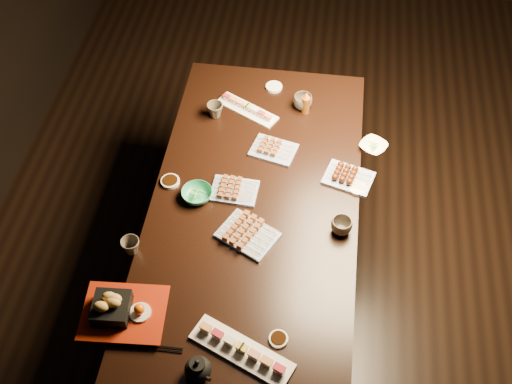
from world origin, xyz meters
TOP-DOWN VIEW (x-y plane):
  - ground at (0.00, 0.00)m, footprint 5.00×5.00m
  - dining_table at (-0.45, -0.37)m, footprint 1.36×1.98m
  - sushi_platter_near at (-0.40, -1.06)m, footprint 0.41×0.26m
  - sushi_platter_far at (-0.56, 0.20)m, footprint 0.32×0.23m
  - yakitori_plate_center at (-0.55, -0.32)m, footprint 0.21×0.16m
  - yakitori_plate_right at (-0.46, -0.55)m, footprint 0.28×0.26m
  - yakitori_plate_left at (-0.41, -0.05)m, footprint 0.23×0.19m
  - tsukune_plate at (-0.05, -0.18)m, footprint 0.24×0.21m
  - edamame_bowl_green at (-0.70, -0.37)m, footprint 0.14×0.14m
  - edamame_bowl_cream at (0.05, 0.03)m, footprint 0.17×0.17m
  - tempura_tray at (-0.87, -0.97)m, footprint 0.33×0.27m
  - teacup_near_left at (-0.91, -0.68)m, footprint 0.09×0.09m
  - teacup_mid_right at (-0.07, -0.47)m, footprint 0.09×0.09m
  - teacup_far_left at (-0.71, 0.15)m, footprint 0.10×0.10m
  - teacup_far_right at (-0.30, 0.26)m, footprint 0.13×0.13m
  - teapot at (-0.54, -1.17)m, footprint 0.16×0.16m
  - condiment_bottle at (-0.28, 0.23)m, footprint 0.06×0.06m
  - sauce_dish_west at (-0.84, -0.30)m, footprint 0.09×0.09m
  - sauce_dish_east at (-0.01, -0.23)m, footprint 0.10×0.10m
  - sauce_dish_se at (-0.28, -1.00)m, footprint 0.08×0.08m
  - sauce_dish_nw at (-0.45, 0.39)m, footprint 0.11×0.11m
  - chopsticks_near at (-0.73, -1.09)m, footprint 0.23×0.02m
  - chopsticks_se at (-0.32, -1.13)m, footprint 0.20×0.06m

SIDE VIEW (x-z plane):
  - ground at x=0.00m, z-range 0.00..0.00m
  - dining_table at x=-0.45m, z-range 0.00..0.75m
  - chopsticks_se at x=-0.32m, z-range 0.75..0.76m
  - chopsticks_near at x=-0.73m, z-range 0.75..0.76m
  - sauce_dish_se at x=-0.28m, z-range 0.75..0.76m
  - sauce_dish_east at x=-0.01m, z-range 0.75..0.76m
  - sauce_dish_nw at x=-0.45m, z-range 0.75..0.76m
  - sauce_dish_west at x=-0.84m, z-range 0.75..0.76m
  - edamame_bowl_cream at x=0.05m, z-range 0.75..0.78m
  - sushi_platter_far at x=-0.56m, z-range 0.75..0.79m
  - edamame_bowl_green at x=-0.70m, z-range 0.75..0.79m
  - sushi_platter_near at x=-0.40m, z-range 0.75..0.80m
  - yakitori_plate_left at x=-0.41m, z-range 0.75..0.80m
  - yakitori_plate_center at x=-0.55m, z-range 0.75..0.80m
  - tsukune_plate at x=-0.05m, z-range 0.75..0.80m
  - yakitori_plate_right at x=-0.46m, z-range 0.75..0.81m
  - teacup_mid_right at x=-0.07m, z-range 0.75..0.82m
  - teacup_near_left at x=-0.91m, z-range 0.75..0.82m
  - teacup_far_left at x=-0.71m, z-range 0.75..0.82m
  - teacup_far_right at x=-0.30m, z-range 0.75..0.82m
  - teapot at x=-0.54m, z-range 0.75..0.85m
  - tempura_tray at x=-0.87m, z-range 0.75..0.87m
  - condiment_bottle at x=-0.28m, z-range 0.75..0.88m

